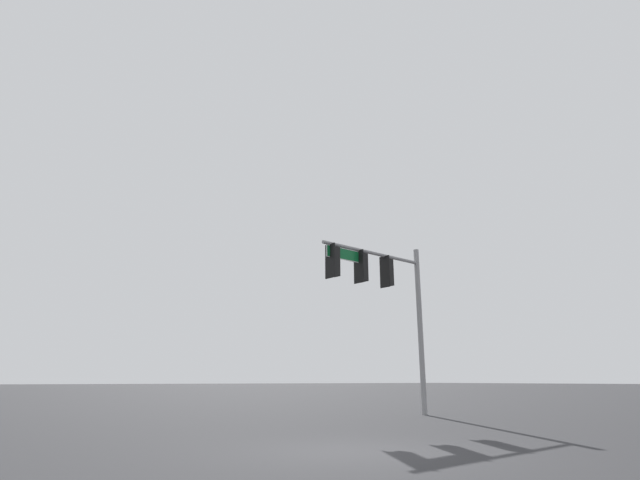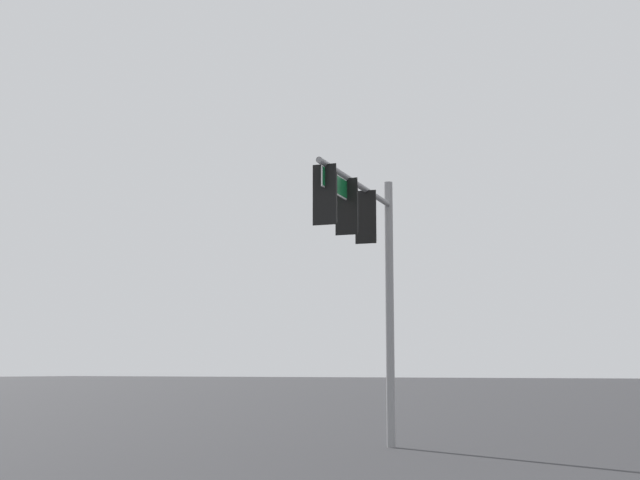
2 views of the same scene
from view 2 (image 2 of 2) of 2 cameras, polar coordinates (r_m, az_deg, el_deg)
signal_pole_near at (r=21.33m, az=2.89°, el=-0.27°), size 5.46×1.10×6.88m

